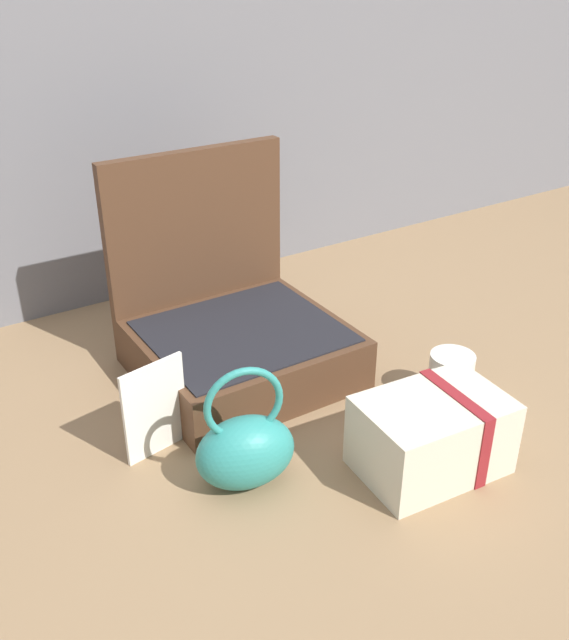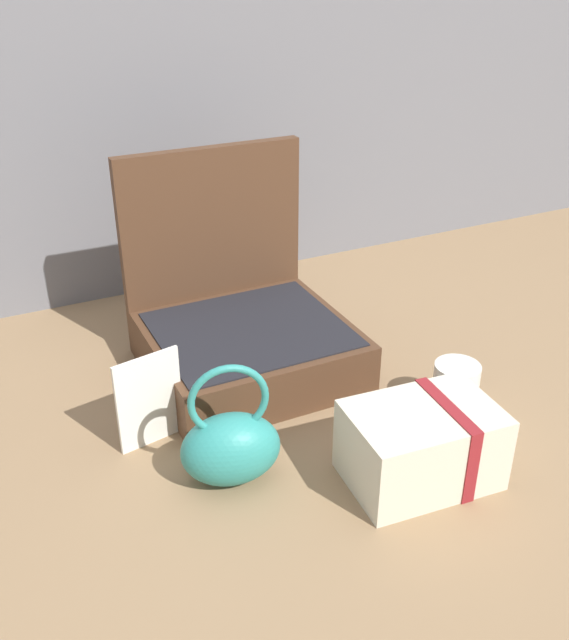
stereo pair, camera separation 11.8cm
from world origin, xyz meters
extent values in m
plane|color=#8C6D4C|center=(0.00, 0.00, 0.00)|extent=(6.00, 6.00, 0.00)
cube|color=#4C301E|center=(-0.02, 0.10, 0.05)|extent=(0.36, 0.33, 0.10)
cube|color=black|center=(-0.02, 0.10, 0.10)|extent=(0.34, 0.29, 0.00)
cube|color=#4C301E|center=(-0.02, 0.28, 0.20)|extent=(0.36, 0.02, 0.39)
ellipsoid|color=teal|center=(-0.17, -0.16, 0.06)|extent=(0.17, 0.13, 0.12)
torus|color=teal|center=(-0.17, -0.16, 0.14)|extent=(0.12, 0.03, 0.12)
cube|color=beige|center=(0.09, -0.28, 0.06)|extent=(0.23, 0.17, 0.12)
cube|color=maroon|center=(0.13, -0.28, 0.06)|extent=(0.03, 0.15, 0.13)
cylinder|color=silver|center=(0.25, -0.15, 0.04)|extent=(0.08, 0.08, 0.09)
torus|color=silver|center=(0.21, -0.15, 0.04)|extent=(0.06, 0.01, 0.06)
cube|color=white|center=(-0.25, -0.01, 0.08)|extent=(0.11, 0.03, 0.16)
camera|label=1|loc=(-0.57, -0.90, 0.73)|focal=39.94mm
camera|label=2|loc=(-0.47, -0.95, 0.73)|focal=39.94mm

